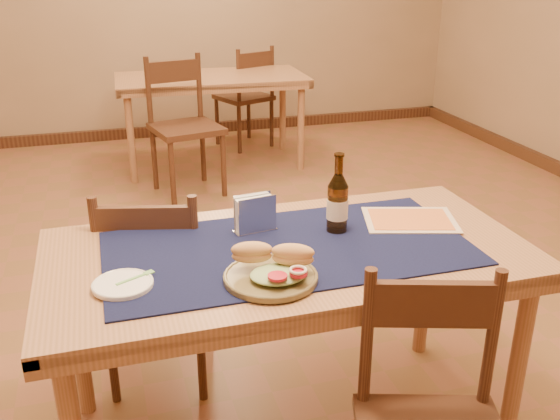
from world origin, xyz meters
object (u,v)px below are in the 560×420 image
object	(u,v)px
beer_bottle	(337,203)
napkin_holder	(255,215)
chair_main_far	(157,283)
back_table	(211,86)
main_table	(288,271)
sandwich_plate	(273,271)

from	to	relation	value
beer_bottle	napkin_holder	xyz separation A→B (m)	(-0.28, 0.08, -0.04)
chair_main_far	napkin_holder	xyz separation A→B (m)	(0.34, -0.27, 0.36)
back_table	beer_bottle	size ratio (longest dim) A/B	5.47
main_table	back_table	world-z (taller)	same
sandwich_plate	napkin_holder	distance (m)	0.36
sandwich_plate	beer_bottle	size ratio (longest dim) A/B	1.01
main_table	beer_bottle	bearing A→B (deg)	22.73
chair_main_far	beer_bottle	size ratio (longest dim) A/B	3.12
chair_main_far	napkin_holder	size ratio (longest dim) A/B	5.60
main_table	chair_main_far	distance (m)	0.63
chair_main_far	back_table	bearing A→B (deg)	75.04
back_table	sandwich_plate	distance (m)	3.46
sandwich_plate	beer_bottle	xyz separation A→B (m)	(0.31, 0.28, 0.07)
main_table	beer_bottle	size ratio (longest dim) A/B	5.69
back_table	chair_main_far	distance (m)	2.91
back_table	sandwich_plate	xyz separation A→B (m)	(-0.45, -3.43, 0.12)
main_table	beer_bottle	distance (m)	0.29
beer_bottle	napkin_holder	world-z (taller)	beer_bottle
chair_main_far	napkin_holder	distance (m)	0.56
sandwich_plate	main_table	bearing A→B (deg)	61.11
back_table	beer_bottle	bearing A→B (deg)	-92.50
napkin_holder	chair_main_far	bearing A→B (deg)	141.16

